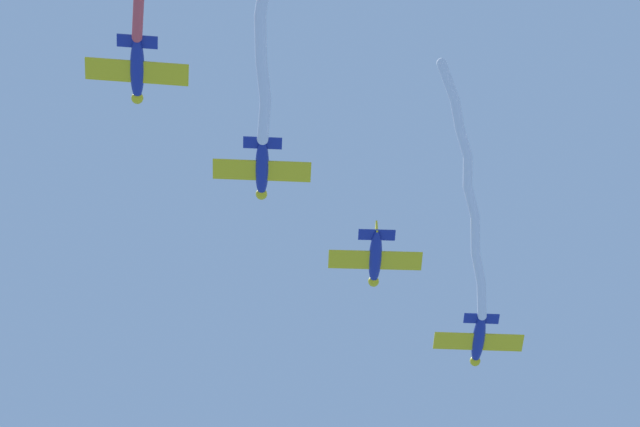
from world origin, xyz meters
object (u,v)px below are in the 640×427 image
object	(u,v)px
airplane_lead	(478,340)
airplane_slot	(137,70)
airplane_right_wing	(262,169)
airplane_left_wing	(375,258)

from	to	relation	value
airplane_lead	airplane_slot	world-z (taller)	airplane_slot
airplane_lead	airplane_right_wing	world-z (taller)	airplane_right_wing
airplane_lead	airplane_right_wing	bearing A→B (deg)	131.08
airplane_right_wing	airplane_slot	world-z (taller)	airplane_slot
airplane_lead	airplane_slot	bearing A→B (deg)	131.07
airplane_lead	airplane_left_wing	distance (m)	10.44
airplane_left_wing	airplane_slot	xyz separation A→B (m)	(18.40, 9.87, 0.50)
airplane_lead	airplane_slot	distance (m)	31.33
airplane_lead	airplane_right_wing	xyz separation A→B (m)	(18.40, 9.87, 0.50)
airplane_right_wing	airplane_slot	size ratio (longest dim) A/B	1.00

